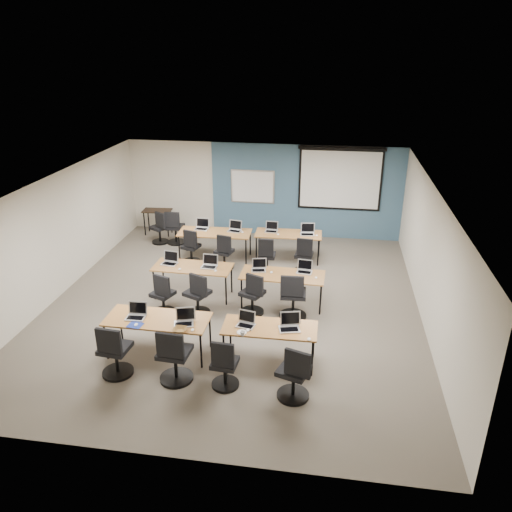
% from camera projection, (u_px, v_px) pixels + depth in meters
% --- Properties ---
extents(floor, '(8.00, 9.00, 0.02)m').
position_uv_depth(floor, '(234.00, 304.00, 11.02)').
color(floor, '#6B6354').
rests_on(floor, ground).
extents(ceiling, '(8.00, 9.00, 0.02)m').
position_uv_depth(ceiling, '(232.00, 185.00, 9.96)').
color(ceiling, white).
rests_on(ceiling, ground).
extents(wall_back, '(8.00, 0.04, 2.70)m').
position_uv_depth(wall_back, '(263.00, 190.00, 14.58)').
color(wall_back, beige).
rests_on(wall_back, ground).
extents(wall_front, '(8.00, 0.04, 2.70)m').
position_uv_depth(wall_front, '(164.00, 378.00, 6.41)').
color(wall_front, beige).
rests_on(wall_front, ground).
extents(wall_left, '(0.04, 9.00, 2.70)m').
position_uv_depth(wall_left, '(56.00, 237.00, 11.06)').
color(wall_left, beige).
rests_on(wall_left, ground).
extents(wall_right, '(0.04, 9.00, 2.70)m').
position_uv_depth(wall_right, '(430.00, 259.00, 9.92)').
color(wall_right, beige).
rests_on(wall_right, ground).
extents(blue_accent_panel, '(5.50, 0.04, 2.70)m').
position_uv_depth(blue_accent_panel, '(306.00, 192.00, 14.37)').
color(blue_accent_panel, '#3D5977').
rests_on(blue_accent_panel, wall_back).
extents(whiteboard, '(1.28, 0.03, 0.98)m').
position_uv_depth(whiteboard, '(253.00, 187.00, 14.51)').
color(whiteboard, '#BCBCBC').
rests_on(whiteboard, wall_back).
extents(projector_screen, '(2.40, 0.10, 1.82)m').
position_uv_depth(projector_screen, '(340.00, 175.00, 13.97)').
color(projector_screen, black).
rests_on(projector_screen, wall_back).
extents(training_table_front_left, '(1.88, 0.78, 0.73)m').
position_uv_depth(training_table_front_left, '(158.00, 320.00, 9.02)').
color(training_table_front_left, '#A87132').
rests_on(training_table_front_left, floor).
extents(training_table_front_right, '(1.66, 0.69, 0.73)m').
position_uv_depth(training_table_front_right, '(270.00, 330.00, 8.74)').
color(training_table_front_right, brown).
rests_on(training_table_front_right, floor).
extents(training_table_mid_left, '(1.75, 0.73, 0.73)m').
position_uv_depth(training_table_mid_left, '(193.00, 268.00, 11.11)').
color(training_table_mid_left, '#A4672B').
rests_on(training_table_mid_left, floor).
extents(training_table_mid_right, '(1.80, 0.75, 0.73)m').
position_uv_depth(training_table_mid_right, '(282.00, 276.00, 10.73)').
color(training_table_mid_right, olive).
rests_on(training_table_mid_right, floor).
extents(training_table_back_left, '(1.90, 0.79, 0.73)m').
position_uv_depth(training_table_back_left, '(215.00, 234.00, 13.12)').
color(training_table_back_left, '#A66E35').
rests_on(training_table_back_left, floor).
extents(training_table_back_right, '(1.73, 0.72, 0.73)m').
position_uv_depth(training_table_back_right, '(288.00, 235.00, 13.03)').
color(training_table_back_right, '#9B5F2F').
rests_on(training_table_back_right, floor).
extents(laptop_0, '(0.34, 0.29, 0.26)m').
position_uv_depth(laptop_0, '(136.00, 314.00, 9.02)').
color(laptop_0, silver).
rests_on(laptop_0, training_table_front_left).
extents(mouse_0, '(0.07, 0.10, 0.04)m').
position_uv_depth(mouse_0, '(136.00, 325.00, 8.77)').
color(mouse_0, white).
rests_on(mouse_0, training_table_front_left).
extents(task_chair_0, '(0.54, 0.54, 1.02)m').
position_uv_depth(task_chair_0, '(115.00, 355.00, 8.49)').
color(task_chair_0, black).
rests_on(task_chair_0, floor).
extents(laptop_1, '(0.34, 0.29, 0.26)m').
position_uv_depth(laptop_1, '(184.00, 320.00, 8.82)').
color(laptop_1, silver).
rests_on(laptop_1, training_table_front_left).
extents(mouse_1, '(0.07, 0.10, 0.03)m').
position_uv_depth(mouse_1, '(192.00, 330.00, 8.62)').
color(mouse_1, white).
rests_on(mouse_1, training_table_front_left).
extents(task_chair_1, '(0.58, 0.58, 1.05)m').
position_uv_depth(task_chair_1, '(174.00, 360.00, 8.33)').
color(task_chair_1, black).
rests_on(task_chair_1, floor).
extents(laptop_2, '(0.31, 0.27, 0.24)m').
position_uv_depth(laptop_2, '(246.00, 322.00, 8.77)').
color(laptop_2, silver).
rests_on(laptop_2, training_table_front_right).
extents(mouse_2, '(0.08, 0.11, 0.04)m').
position_uv_depth(mouse_2, '(248.00, 330.00, 8.61)').
color(mouse_2, white).
rests_on(mouse_2, training_table_front_right).
extents(task_chair_2, '(0.47, 0.47, 0.95)m').
position_uv_depth(task_chair_2, '(224.00, 368.00, 8.20)').
color(task_chair_2, black).
rests_on(task_chair_2, floor).
extents(laptop_3, '(0.36, 0.30, 0.27)m').
position_uv_depth(laptop_3, '(290.00, 325.00, 8.66)').
color(laptop_3, '#B0B0BC').
rests_on(laptop_3, training_table_front_right).
extents(mouse_3, '(0.09, 0.11, 0.04)m').
position_uv_depth(mouse_3, '(309.00, 339.00, 8.35)').
color(mouse_3, white).
rests_on(mouse_3, training_table_front_right).
extents(task_chair_3, '(0.55, 0.53, 1.01)m').
position_uv_depth(task_chair_3, '(294.00, 377.00, 7.92)').
color(task_chair_3, black).
rests_on(task_chair_3, floor).
extents(laptop_4, '(0.35, 0.29, 0.26)m').
position_uv_depth(laptop_4, '(170.00, 261.00, 11.22)').
color(laptop_4, '#A4A4A9').
rests_on(laptop_4, training_table_mid_left).
extents(mouse_4, '(0.06, 0.10, 0.03)m').
position_uv_depth(mouse_4, '(180.00, 269.00, 10.93)').
color(mouse_4, white).
rests_on(mouse_4, training_table_mid_left).
extents(task_chair_4, '(0.49, 0.47, 0.96)m').
position_uv_depth(task_chair_4, '(163.00, 298.00, 10.45)').
color(task_chair_4, black).
rests_on(task_chair_4, floor).
extents(laptop_5, '(0.34, 0.29, 0.26)m').
position_uv_depth(laptop_5, '(210.00, 264.00, 11.06)').
color(laptop_5, '#9B9BA8').
rests_on(laptop_5, training_table_mid_left).
extents(mouse_5, '(0.07, 0.10, 0.03)m').
position_uv_depth(mouse_5, '(216.00, 271.00, 10.85)').
color(mouse_5, white).
rests_on(mouse_5, training_table_mid_left).
extents(task_chair_5, '(0.55, 0.52, 1.00)m').
position_uv_depth(task_chair_5, '(198.00, 298.00, 10.41)').
color(task_chair_5, black).
rests_on(task_chair_5, floor).
extents(laptop_6, '(0.32, 0.27, 0.24)m').
position_uv_depth(laptop_6, '(259.00, 267.00, 10.89)').
color(laptop_6, '#B1B1BE').
rests_on(laptop_6, training_table_mid_right).
extents(mouse_6, '(0.07, 0.10, 0.03)m').
position_uv_depth(mouse_6, '(271.00, 272.00, 10.78)').
color(mouse_6, white).
rests_on(mouse_6, training_table_mid_right).
extents(task_chair_6, '(0.52, 0.49, 0.98)m').
position_uv_depth(task_chair_6, '(253.00, 297.00, 10.45)').
color(task_chair_6, black).
rests_on(task_chair_6, floor).
extents(laptop_7, '(0.33, 0.28, 0.25)m').
position_uv_depth(laptop_7, '(305.00, 269.00, 10.81)').
color(laptop_7, '#A7A7B4').
rests_on(laptop_7, training_table_mid_right).
extents(mouse_7, '(0.07, 0.10, 0.03)m').
position_uv_depth(mouse_7, '(316.00, 278.00, 10.53)').
color(mouse_7, white).
rests_on(mouse_7, training_table_mid_right).
extents(task_chair_7, '(0.58, 0.58, 1.05)m').
position_uv_depth(task_chair_7, '(293.00, 300.00, 10.27)').
color(task_chair_7, black).
rests_on(task_chair_7, floor).
extents(laptop_8, '(0.36, 0.30, 0.27)m').
position_uv_depth(laptop_8, '(202.00, 226.00, 13.30)').
color(laptop_8, '#AEAFB2').
rests_on(laptop_8, training_table_back_left).
extents(mouse_8, '(0.08, 0.11, 0.03)m').
position_uv_depth(mouse_8, '(206.00, 231.00, 13.15)').
color(mouse_8, white).
rests_on(mouse_8, training_table_back_left).
extents(task_chair_8, '(0.46, 0.46, 0.95)m').
position_uv_depth(task_chair_8, '(191.00, 249.00, 12.91)').
color(task_chair_8, black).
rests_on(task_chair_8, floor).
extents(laptop_9, '(0.35, 0.30, 0.26)m').
position_uv_depth(laptop_9, '(235.00, 228.00, 13.16)').
color(laptop_9, '#B5B5C4').
rests_on(laptop_9, training_table_back_left).
extents(mouse_9, '(0.07, 0.10, 0.03)m').
position_uv_depth(mouse_9, '(242.00, 232.00, 13.06)').
color(mouse_9, white).
rests_on(mouse_9, training_table_back_left).
extents(task_chair_9, '(0.46, 0.46, 0.95)m').
position_uv_depth(task_chair_9, '(224.00, 255.00, 12.58)').
color(task_chair_9, black).
rests_on(task_chair_9, floor).
extents(laptop_10, '(0.33, 0.28, 0.25)m').
position_uv_depth(laptop_10, '(272.00, 229.00, 13.13)').
color(laptop_10, '#B9B9B9').
rests_on(laptop_10, training_table_back_right).
extents(mouse_10, '(0.08, 0.11, 0.04)m').
position_uv_depth(mouse_10, '(278.00, 234.00, 12.91)').
color(mouse_10, white).
rests_on(mouse_10, training_table_back_right).
extents(task_chair_10, '(0.46, 0.46, 0.95)m').
position_uv_depth(task_chair_10, '(267.00, 258.00, 12.36)').
color(task_chair_10, black).
rests_on(task_chair_10, floor).
extents(laptop_11, '(0.36, 0.31, 0.27)m').
position_uv_depth(laptop_11, '(307.00, 232.00, 12.93)').
color(laptop_11, '#BCBCBD').
rests_on(laptop_11, training_table_back_right).
extents(mouse_11, '(0.06, 0.10, 0.03)m').
position_uv_depth(mouse_11, '(317.00, 235.00, 12.83)').
color(mouse_11, white).
rests_on(mouse_11, training_table_back_right).
extents(task_chair_11, '(0.48, 0.48, 0.96)m').
position_uv_depth(task_chair_11, '(304.00, 258.00, 12.37)').
color(task_chair_11, black).
rests_on(task_chair_11, floor).
extents(blue_mousepad, '(0.28, 0.24, 0.01)m').
position_uv_depth(blue_mousepad, '(135.00, 325.00, 8.78)').
color(blue_mousepad, navy).
rests_on(blue_mousepad, training_table_front_left).
extents(snack_bowl, '(0.26, 0.26, 0.06)m').
position_uv_depth(snack_bowl, '(180.00, 330.00, 8.58)').
color(snack_bowl, brown).
rests_on(snack_bowl, training_table_front_left).
extents(snack_plate, '(0.17, 0.17, 0.01)m').
position_uv_depth(snack_plate, '(242.00, 332.00, 8.56)').
color(snack_plate, white).
rests_on(snack_plate, training_table_front_right).
extents(coffee_cup, '(0.10, 0.10, 0.07)m').
position_uv_depth(coffee_cup, '(243.00, 334.00, 8.43)').
color(coffee_cup, white).
rests_on(coffee_cup, snack_plate).
extents(utility_table, '(0.83, 0.46, 0.75)m').
position_uv_depth(utility_table, '(157.00, 214.00, 14.79)').
color(utility_table, black).
rests_on(utility_table, floor).
extents(spare_chair_a, '(0.52, 0.52, 1.00)m').
position_uv_depth(spare_chair_a, '(175.00, 230.00, 14.15)').
color(spare_chair_a, black).
rests_on(spare_chair_a, floor).
extents(spare_chair_b, '(0.54, 0.48, 0.96)m').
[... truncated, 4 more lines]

